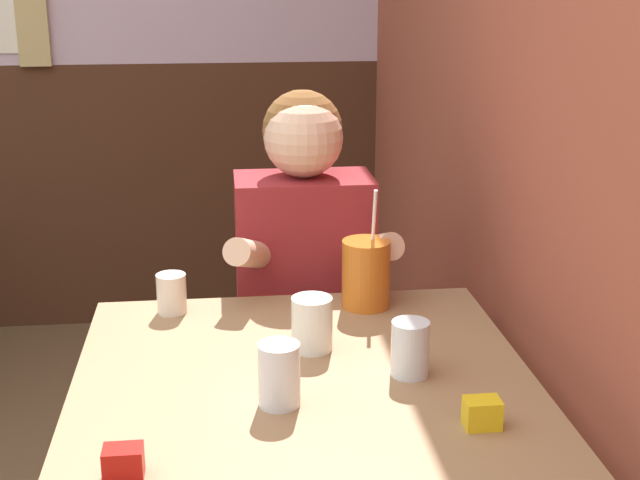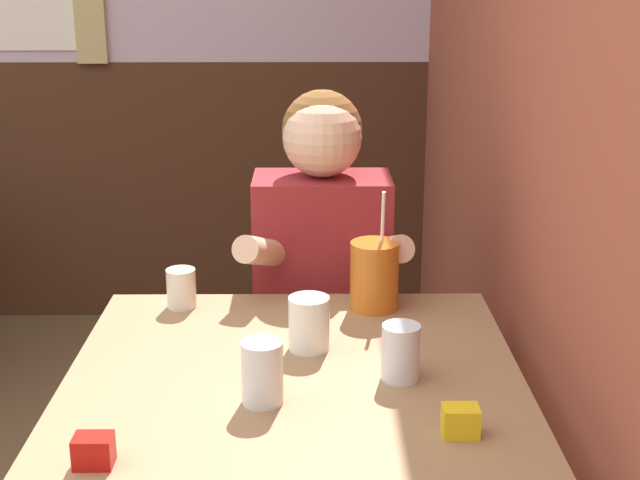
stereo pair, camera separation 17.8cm
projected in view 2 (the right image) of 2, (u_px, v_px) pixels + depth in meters
The scene contains 10 objects.
brick_wall_right at pixel (504, 17), 2.32m from camera, with size 0.08×4.54×2.70m.
main_table at pixel (295, 409), 1.70m from camera, with size 0.86×0.85×0.75m.
person_seated at pixel (322, 314), 2.29m from camera, with size 0.42×0.40×1.19m.
cocktail_pitcher at pixel (374, 275), 1.98m from camera, with size 0.11×0.11×0.27m.
glass_near_pitcher at pixel (262, 372), 1.55m from camera, with size 0.07×0.07×0.11m.
glass_center at pixel (309, 323), 1.77m from camera, with size 0.08×0.08×0.11m.
glass_far_side at pixel (181, 288), 1.99m from camera, with size 0.07×0.07×0.09m.
glass_by_brick at pixel (401, 352), 1.65m from camera, with size 0.07×0.07×0.11m.
condiment_ketchup at pixel (94, 451), 1.37m from camera, with size 0.06×0.04×0.05m.
condiment_mustard at pixel (461, 421), 1.46m from camera, with size 0.06×0.04×0.05m.
Camera 2 is at (0.99, -1.12, 1.49)m, focal length 50.00 mm.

